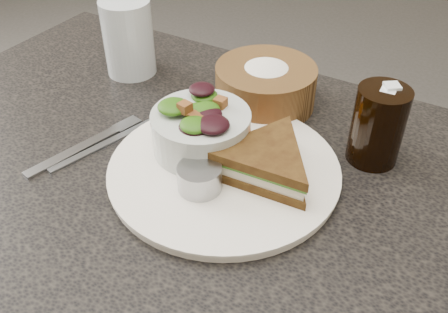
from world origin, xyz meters
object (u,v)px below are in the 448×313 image
dinner_plate (224,170)px  dressing_ramekin (200,178)px  sandwich (265,162)px  water_glass (128,38)px  cola_glass (379,122)px  salad_bowl (201,125)px  bread_basket (266,79)px

dinner_plate → dressing_ramekin: size_ratio=5.42×
sandwich → water_glass: bearing=152.7°
dressing_ramekin → cola_glass: cola_glass is taller
sandwich → salad_bowl: 0.10m
dressing_ramekin → bread_basket: size_ratio=0.36×
bread_basket → water_glass: (-0.25, -0.02, 0.02)m
sandwich → bread_basket: 0.19m
sandwich → bread_basket: (-0.09, 0.17, 0.01)m
dressing_ramekin → salad_bowl: bearing=120.9°
sandwich → salad_bowl: bearing=172.3°
sandwich → bread_basket: bread_basket is taller
cola_glass → water_glass: bearing=176.6°
dinner_plate → cola_glass: 0.22m
salad_bowl → bread_basket: (0.01, 0.17, -0.01)m
salad_bowl → dressing_ramekin: 0.09m
dinner_plate → cola_glass: size_ratio=2.51×
salad_bowl → cola_glass: bearing=29.2°
sandwich → cola_glass: size_ratio=1.34×
bread_basket → cola_glass: 0.20m
sandwich → dressing_ramekin: 0.09m
bread_basket → sandwich: bearing=-63.3°
dressing_ramekin → dinner_plate: bearing=85.1°
dressing_ramekin → bread_basket: bearing=96.7°
sandwich → water_glass: (-0.34, 0.15, 0.03)m
dinner_plate → sandwich: size_ratio=1.87×
salad_bowl → bread_basket: bearing=84.9°
salad_bowl → sandwich: bearing=-4.1°
salad_bowl → dinner_plate: bearing=-22.0°
dinner_plate → water_glass: 0.33m
dressing_ramekin → cola_glass: 0.25m
sandwich → dressing_ramekin: bearing=-136.2°
sandwich → cola_glass: 0.16m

